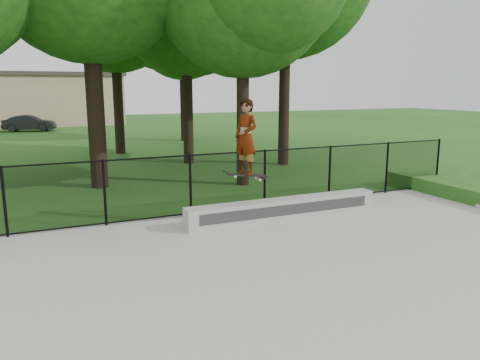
{
  "coord_description": "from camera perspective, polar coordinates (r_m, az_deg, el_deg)",
  "views": [
    {
      "loc": [
        -3.42,
        -4.56,
        3.12
      ],
      "look_at": [
        0.54,
        4.2,
        1.2
      ],
      "focal_mm": 35.0,
      "sensor_mm": 36.0,
      "label": 1
    }
  ],
  "objects": [
    {
      "name": "chainlink_fence",
      "position": [
        11.25,
        -6.06,
        -0.62
      ],
      "size": [
        16.06,
        0.06,
        1.5
      ],
      "color": "black",
      "rests_on": "concrete_slab"
    },
    {
      "name": "distant_building",
      "position": [
        42.6,
        -22.69,
        9.14
      ],
      "size": [
        12.4,
        6.4,
        4.3
      ],
      "color": "tan",
      "rests_on": "ground"
    },
    {
      "name": "ground",
      "position": [
        6.5,
        11.55,
        -17.63
      ],
      "size": [
        100.0,
        100.0,
        0.0
      ],
      "primitive_type": "plane",
      "color": "#255217",
      "rests_on": "ground"
    },
    {
      "name": "grind_ledge",
      "position": [
        11.05,
        5.44,
        -3.52
      ],
      "size": [
        4.85,
        0.4,
        0.49
      ],
      "primitive_type": "cube",
      "color": "#B2B2AD",
      "rests_on": "concrete_slab"
    },
    {
      "name": "concrete_slab",
      "position": [
        6.49,
        11.56,
        -17.39
      ],
      "size": [
        14.0,
        12.0,
        0.06
      ],
      "primitive_type": "cube",
      "color": "#A1A19C",
      "rests_on": "ground"
    },
    {
      "name": "car_b",
      "position": [
        36.8,
        -24.3,
        6.33
      ],
      "size": [
        3.36,
        1.99,
        1.15
      ],
      "primitive_type": "imported",
      "rotation": [
        0.0,
        0.0,
        1.31
      ],
      "color": "black",
      "rests_on": "ground"
    },
    {
      "name": "skater_airborne",
      "position": [
        10.26,
        0.73,
        5.08
      ],
      "size": [
        0.84,
        0.7,
        1.79
      ],
      "color": "black",
      "rests_on": "ground"
    },
    {
      "name": "car_c",
      "position": [
        40.53,
        -21.74,
        6.85
      ],
      "size": [
        3.53,
        1.7,
        1.09
      ],
      "primitive_type": "imported",
      "rotation": [
        0.0,
        0.0,
        1.62
      ],
      "color": "gray",
      "rests_on": "ground"
    }
  ]
}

